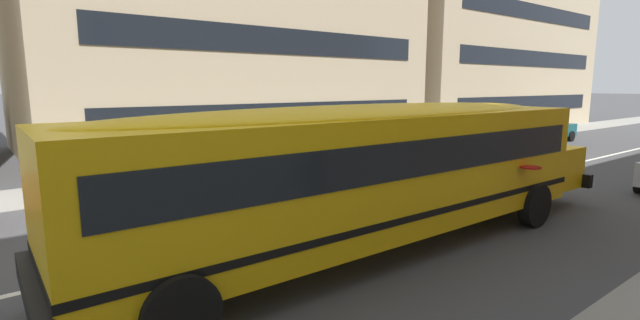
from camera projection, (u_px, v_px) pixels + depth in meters
name	position (u px, v px, depth m)	size (l,w,h in m)	color
ground_plane	(209.00, 249.00, 9.12)	(400.00, 400.00, 0.00)	#424244
sidewalk_far	(114.00, 186.00, 14.74)	(120.00, 3.00, 0.01)	gray
lane_centreline	(209.00, 249.00, 9.12)	(110.00, 0.16, 0.01)	silver
school_bus	(375.00, 164.00, 8.95)	(12.90, 3.16, 2.88)	yellow
parked_car_teal_past_driveway	(546.00, 127.00, 26.34)	(3.95, 1.98, 1.64)	#195B66
parked_car_grey_beside_sign	(468.00, 136.00, 21.69)	(3.96, 2.00, 1.64)	gray
apartment_block_far_centre	(219.00, 20.00, 24.26)	(19.14, 12.36, 13.30)	#C6B28E
apartment_block_far_right	(467.00, 2.00, 36.46)	(20.87, 11.57, 19.70)	#C6B28E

